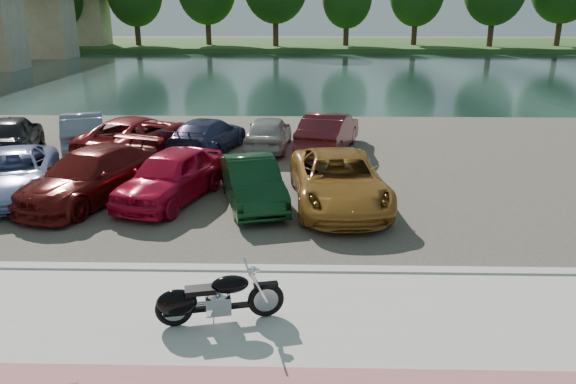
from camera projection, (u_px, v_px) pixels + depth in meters
name	position (u px, v px, depth m)	size (l,w,h in m)	color
ground	(281.00, 322.00, 10.36)	(200.00, 200.00, 0.00)	#595447
promenade	(279.00, 352.00, 9.39)	(60.00, 6.00, 0.10)	#BBB8B0
kerb	(285.00, 270.00, 12.23)	(60.00, 0.30, 0.14)	#BBB8B0
parking_lot	(292.00, 163.00, 20.78)	(60.00, 18.00, 0.04)	#403C34
river	(298.00, 73.00, 48.29)	(120.00, 40.00, 0.00)	#172A28
far_bank	(300.00, 45.00, 78.54)	(120.00, 24.00, 0.60)	#22491A
motorcycle	(208.00, 299.00, 10.04)	(2.30, 0.90, 1.05)	black
car_2	(13.00, 174.00, 16.93)	(2.30, 5.00, 1.39)	#8F9DD0
car_3	(91.00, 176.00, 16.53)	(2.10, 5.16, 1.50)	#5A0F0C
car_4	(171.00, 176.00, 16.49)	(1.80, 4.49, 1.53)	red
car_5	(252.00, 182.00, 16.18)	(1.43, 4.11, 1.35)	black
car_6	(338.00, 180.00, 16.10)	(2.50, 5.43, 1.51)	#A46B25
car_8	(11.00, 134.00, 21.80)	(1.81, 4.49, 1.53)	black
car_9	(83.00, 130.00, 22.55)	(1.56, 4.49, 1.48)	slate
car_10	(137.00, 135.00, 21.63)	(2.51, 5.45, 1.51)	maroon
car_11	(207.00, 135.00, 21.94)	(1.91, 4.69, 1.36)	#282A4E
car_12	(268.00, 132.00, 22.42)	(1.63, 4.05, 1.38)	#9D9D99
car_13	(328.00, 132.00, 22.23)	(1.62, 4.64, 1.53)	#52161B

